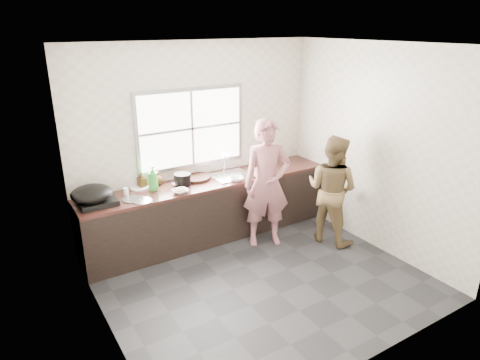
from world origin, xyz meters
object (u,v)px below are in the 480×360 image
person_side (332,189)px  dish_rack (263,155)px  glass_jar (126,192)px  bottle_brown_short (157,179)px  woman (267,188)px  bottle_green (153,178)px  bottle_brown_tall (142,181)px  pot_lid_left (143,201)px  black_pot (182,179)px  bowl_crabs (258,174)px  cutting_board (195,178)px  bowl_held (237,179)px  burner (97,201)px  pot_lid_right (134,199)px  bowl_mince (181,191)px  plate_food (140,188)px  wok (92,194)px

person_side → dish_rack: bearing=-3.4°
glass_jar → bottle_brown_short: bearing=15.9°
woman → person_side: bearing=-4.7°
bottle_green → bottle_brown_tall: size_ratio=1.75×
pot_lid_left → bottle_brown_tall: bearing=70.4°
black_pot → bottle_brown_tall: 0.53m
bowl_crabs → black_pot: black_pot is taller
cutting_board → bowl_held: 0.58m
bowl_held → bottle_brown_tall: bearing=159.6°
burner → dish_rack: size_ratio=1.20×
bottle_green → bottle_brown_tall: (-0.09, 0.17, -0.07)m
person_side → bowl_held: person_side is taller
bottle_brown_short → pot_lid_left: 0.58m
bowl_crabs → glass_jar: glass_jar is taller
glass_jar → pot_lid_right: size_ratio=0.34×
cutting_board → bottle_brown_short: bearing=172.0°
burner → bottle_brown_short: bearing=14.3°
cutting_board → black_pot: (-0.25, -0.12, 0.06)m
bottle_brown_short → burner: bottle_brown_short is taller
woman → pot_lid_right: bearing=-173.4°
woman → black_pot: (-0.96, 0.59, 0.12)m
cutting_board → bowl_held: bearing=-39.3°
person_side → bottle_brown_short: person_side is taller
burner → dish_rack: bearing=4.9°
person_side → pot_lid_left: bearing=54.0°
bowl_held → black_pot: bearing=160.5°
bottle_brown_tall → burner: bottle_brown_tall is taller
bowl_held → bottle_brown_short: bearing=155.7°
bowl_crabs → bottle_brown_short: size_ratio=1.25×
bottle_green → bowl_mince: bearing=-46.3°
plate_food → bottle_green: bearing=-52.7°
bowl_held → bottle_brown_short: bottle_brown_short is taller
bowl_mince → glass_jar: 0.68m
bowl_held → bottle_brown_tall: size_ratio=1.15×
plate_food → bottle_green: bottle_green is taller
woman → plate_food: 1.69m
bowl_held → burner: (-1.83, 0.22, -0.00)m
plate_food → burner: (-0.61, -0.22, 0.02)m
black_pot → burner: bearing=-178.7°
plate_food → bottle_brown_short: bottle_brown_short is taller
bottle_green → wok: bearing=-174.3°
bowl_mince → black_pot: 0.29m
bowl_mince → bottle_brown_short: bearing=107.2°
glass_jar → wok: (-0.44, -0.11, 0.11)m
bowl_held → dish_rack: size_ratio=0.61×
bowl_crabs → bottle_green: bearing=169.6°
bowl_crabs → plate_food: size_ratio=0.87×
person_side → burner: bearing=52.8°
bowl_mince → black_pot: black_pot is taller
black_pot → wok: (-1.19, -0.06, 0.07)m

